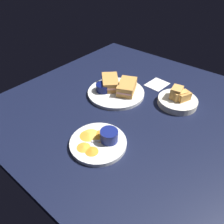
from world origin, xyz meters
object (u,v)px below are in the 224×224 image
ramekin_light_gravy (109,135)px  sandwich_half_near (127,87)px  plate_chips_companion (98,143)px  sandwich_half_far (110,82)px  spoon_by_gravy_ramekin (111,140)px  bread_basket_rear (178,100)px  spoon_by_dark_ramekin (115,88)px  plate_sandwich_main (116,93)px  ramekin_dark_sauce (103,87)px

ramekin_light_gravy → sandwich_half_near: bearing=-154.5°
plate_chips_companion → ramekin_light_gravy: size_ratio=3.18×
sandwich_half_far → spoon_by_gravy_ramekin: sandwich_half_far is taller
spoon_by_gravy_ramekin → bread_basket_rear: 39.04cm
sandwich_half_far → spoon_by_dark_ramekin: 3.74cm
sandwich_half_near → sandwich_half_far: 8.98cm
spoon_by_gravy_ramekin → plate_sandwich_main: bearing=-144.8°
plate_sandwich_main → spoon_by_gravy_ramekin: size_ratio=3.37×
sandwich_half_near → spoon_by_gravy_ramekin: 34.26cm
plate_chips_companion → bread_basket_rear: size_ratio=1.18×
ramekin_dark_sauce → spoon_by_gravy_ramekin: size_ratio=0.88×
plate_sandwich_main → spoon_by_dark_ramekin: bearing=-122.4°
plate_sandwich_main → spoon_by_dark_ramekin: spoon_by_dark_ramekin is taller
sandwich_half_near → spoon_by_dark_ramekin: size_ratio=1.69×
spoon_by_dark_ramekin → plate_chips_companion: spoon_by_dark_ramekin is taller
plate_sandwich_main → plate_chips_companion: bearing=27.7°
plate_sandwich_main → bread_basket_rear: bread_basket_rear is taller
sandwich_half_far → spoon_by_gravy_ramekin: (28.66, 24.08, -2.04)cm
plate_sandwich_main → spoon_by_dark_ramekin: size_ratio=3.09×
plate_sandwich_main → ramekin_dark_sauce: (3.38, -5.13, 2.72)cm
sandwich_half_far → plate_chips_companion: (31.83, 20.82, -3.20)cm
sandwich_half_near → bread_basket_rear: bread_basket_rear is taller
spoon_by_dark_ramekin → spoon_by_gravy_ramekin: (28.25, 20.97, 0.00)cm
sandwich_half_far → ramekin_dark_sauce: size_ratio=2.05×
plate_sandwich_main → sandwich_half_near: 6.09cm
sandwich_half_far → spoon_by_gravy_ramekin: size_ratio=1.80×
plate_chips_companion → ramekin_light_gravy: bearing=140.2°
spoon_by_dark_ramekin → ramekin_light_gravy: size_ratio=1.35×
bread_basket_rear → plate_sandwich_main: bearing=-67.2°
sandwich_half_far → bread_basket_rear: size_ratio=0.83×
spoon_by_dark_ramekin → spoon_by_gravy_ramekin: same height
spoon_by_dark_ramekin → plate_sandwich_main: bearing=57.6°
sandwich_half_near → spoon_by_dark_ramekin: (2.33, -5.66, -2.04)cm
spoon_by_dark_ramekin → spoon_by_gravy_ramekin: bearing=36.6°
ramekin_light_gravy → plate_sandwich_main: bearing=-145.8°
plate_chips_companion → spoon_by_dark_ramekin: bearing=-150.6°
sandwich_half_near → spoon_by_gravy_ramekin: bearing=26.6°
ramekin_dark_sauce → plate_chips_companion: (26.88, 21.00, -2.72)cm
plate_sandwich_main → sandwich_half_far: sandwich_half_far is taller
ramekin_light_gravy → spoon_by_gravy_ramekin: (-0.06, 0.67, -1.93)cm
plate_chips_companion → ramekin_light_gravy: ramekin_light_gravy is taller
plate_chips_companion → spoon_by_gravy_ramekin: bearing=134.2°
sandwich_half_far → bread_basket_rear: bearing=106.9°
plate_sandwich_main → ramekin_light_gravy: 32.98cm
spoon_by_dark_ramekin → bread_basket_rear: (-10.05, 28.55, 0.51)cm
ramekin_light_gravy → spoon_by_gravy_ramekin: 2.05cm
sandwich_half_near → spoon_by_dark_ramekin: sandwich_half_near is taller
ramekin_dark_sauce → sandwich_half_near: bearing=127.5°
ramekin_dark_sauce → spoon_by_gravy_ramekin: ramekin_dark_sauce is taller
spoon_by_dark_ramekin → plate_chips_companion: (31.42, 17.70, -1.16)cm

